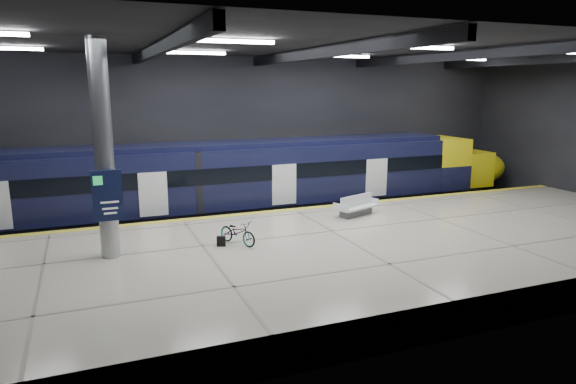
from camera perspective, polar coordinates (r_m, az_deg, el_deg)
ground at (r=20.89m, az=3.60°, el=-6.53°), size 30.00×30.00×0.00m
room_shell at (r=19.86m, az=3.81°, el=9.34°), size 30.10×16.10×8.05m
platform at (r=18.61m, az=6.94°, el=-7.13°), size 30.00×11.00×1.10m
safety_strip at (r=23.01m, az=0.71°, el=-1.93°), size 30.00×0.40×0.01m
rails at (r=25.74m, az=-1.64°, el=-2.81°), size 30.00×1.52×0.16m
train at (r=24.94m, az=-4.19°, el=1.35°), size 29.40×2.84×3.79m
bench at (r=22.08m, az=7.57°, el=-1.80°), size 2.17×1.48×0.89m
bicycle at (r=18.01m, az=-5.61°, el=-4.46°), size 1.30×1.71×0.86m
pannier_bag at (r=17.94m, az=-7.44°, el=-5.43°), size 0.34×0.26×0.35m
info_column at (r=17.01m, az=-19.78°, el=4.04°), size 0.90×0.78×6.90m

